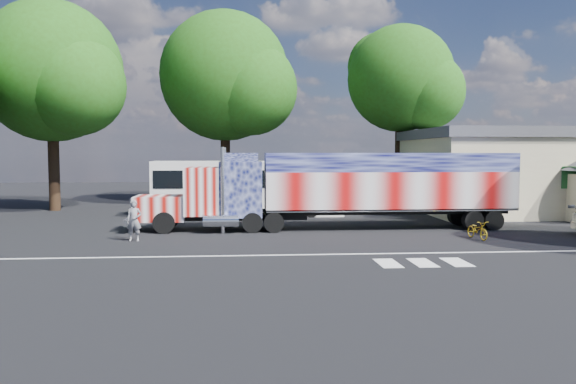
{
  "coord_description": "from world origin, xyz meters",
  "views": [
    {
      "loc": [
        -2.04,
        -23.29,
        3.74
      ],
      "look_at": [
        0.0,
        3.0,
        1.9
      ],
      "focal_mm": 35.0,
      "sensor_mm": 36.0,
      "label": 1
    }
  ],
  "objects": [
    {
      "name": "tree_nw_a",
      "position": [
        -14.21,
        14.07,
        8.91
      ],
      "size": [
        9.48,
        9.03,
        13.48
      ],
      "color": "black",
      "rests_on": "ground"
    },
    {
      "name": "tree_n_mid",
      "position": [
        -3.29,
        18.58,
        9.32
      ],
      "size": [
        9.97,
        9.5,
        14.12
      ],
      "color": "black",
      "rests_on": "ground"
    },
    {
      "name": "semi_truck",
      "position": [
        2.74,
        3.93,
        2.07
      ],
      "size": [
        18.83,
        2.97,
        4.01
      ],
      "color": "black",
      "rests_on": "ground"
    },
    {
      "name": "coach_bus",
      "position": [
        -1.82,
        10.11,
        1.69
      ],
      "size": [
        11.2,
        2.61,
        3.26
      ],
      "color": "silver",
      "rests_on": "ground"
    },
    {
      "name": "tree_ne_a",
      "position": [
        9.25,
        16.37,
        8.97
      ],
      "size": [
        7.97,
        7.59,
        12.83
      ],
      "color": "black",
      "rests_on": "ground"
    },
    {
      "name": "ground",
      "position": [
        0.0,
        0.0,
        0.0
      ],
      "size": [
        100.0,
        100.0,
        0.0
      ],
      "primitive_type": "plane",
      "color": "black"
    },
    {
      "name": "woman",
      "position": [
        -6.73,
        0.8,
        0.87
      ],
      "size": [
        0.64,
        0.42,
        1.75
      ],
      "primitive_type": "imported",
      "rotation": [
        0.0,
        0.0,
        -0.01
      ],
      "color": "slate",
      "rests_on": "ground"
    },
    {
      "name": "bicycle",
      "position": [
        8.04,
        0.16,
        0.4
      ],
      "size": [
        0.76,
        1.6,
        0.81
      ],
      "primitive_type": "imported",
      "rotation": [
        0.0,
        0.0,
        0.15
      ],
      "color": "gold",
      "rests_on": "ground"
    },
    {
      "name": "lane_markings",
      "position": [
        1.71,
        -3.77,
        0.01
      ],
      "size": [
        30.0,
        2.67,
        0.01
      ],
      "color": "silver",
      "rests_on": "ground"
    }
  ]
}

